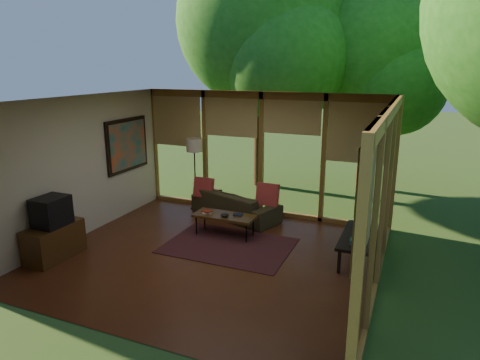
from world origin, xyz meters
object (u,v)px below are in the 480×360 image
at_px(coffee_table, 225,216).
at_px(side_console, 360,238).
at_px(sofa, 236,204).
at_px(media_cabinet, 54,241).
at_px(floor_lamp, 194,149).
at_px(television, 51,211).

distance_m(coffee_table, side_console, 2.58).
distance_m(sofa, media_cabinet, 3.72).
relative_size(sofa, coffee_table, 1.67).
relative_size(sofa, side_console, 1.43).
bearing_deg(side_console, floor_lamp, 160.73).
distance_m(floor_lamp, side_console, 4.24).
bearing_deg(media_cabinet, coffee_table, 41.85).
height_order(television, side_console, television).
distance_m(media_cabinet, floor_lamp, 3.61).
distance_m(media_cabinet, television, 0.55).
bearing_deg(television, sofa, 56.39).
height_order(television, coffee_table, television).
distance_m(television, floor_lamp, 3.47).
bearing_deg(media_cabinet, side_console, 21.62).
bearing_deg(television, floor_lamp, 73.82).
distance_m(television, coffee_table, 3.09).
bearing_deg(side_console, sofa, 157.45).
xyz_separation_m(sofa, side_console, (2.80, -1.16, 0.12)).
relative_size(floor_lamp, coffee_table, 1.38).
relative_size(television, side_console, 0.39).
relative_size(media_cabinet, floor_lamp, 0.61).
bearing_deg(sofa, floor_lamp, 8.24).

